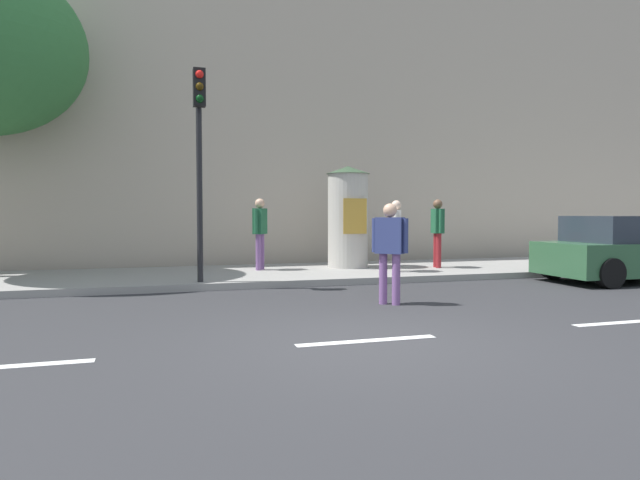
{
  "coord_description": "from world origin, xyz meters",
  "views": [
    {
      "loc": [
        -2.5,
        -6.23,
        1.55
      ],
      "look_at": [
        0.01,
        2.0,
        1.15
      ],
      "focal_mm": 31.03,
      "sensor_mm": 36.0,
      "label": 1
    }
  ],
  "objects_px": {
    "pedestrian_in_red_top": "(438,227)",
    "parked_car_red": "(632,250)",
    "traffic_light": "(199,140)",
    "pedestrian_tallest": "(390,245)",
    "poster_column": "(348,216)",
    "pedestrian_near_pole": "(395,229)",
    "pedestrian_with_backpack": "(260,228)"
  },
  "relations": [
    {
      "from": "pedestrian_in_red_top",
      "to": "parked_car_red",
      "type": "relative_size",
      "value": 0.42
    },
    {
      "from": "traffic_light",
      "to": "pedestrian_tallest",
      "type": "height_order",
      "value": "traffic_light"
    },
    {
      "from": "poster_column",
      "to": "pedestrian_tallest",
      "type": "relative_size",
      "value": 1.53
    },
    {
      "from": "traffic_light",
      "to": "parked_car_red",
      "type": "relative_size",
      "value": 1.0
    },
    {
      "from": "pedestrian_tallest",
      "to": "pedestrian_in_red_top",
      "type": "distance_m",
      "value": 5.34
    },
    {
      "from": "pedestrian_near_pole",
      "to": "pedestrian_with_backpack",
      "type": "height_order",
      "value": "pedestrian_with_backpack"
    },
    {
      "from": "poster_column",
      "to": "pedestrian_tallest",
      "type": "bearing_deg",
      "value": -101.78
    },
    {
      "from": "pedestrian_near_pole",
      "to": "poster_column",
      "type": "bearing_deg",
      "value": 117.9
    },
    {
      "from": "pedestrian_with_backpack",
      "to": "pedestrian_in_red_top",
      "type": "bearing_deg",
      "value": -9.48
    },
    {
      "from": "pedestrian_in_red_top",
      "to": "traffic_light",
      "type": "bearing_deg",
      "value": -167.01
    },
    {
      "from": "poster_column",
      "to": "pedestrian_in_red_top",
      "type": "relative_size",
      "value": 1.49
    },
    {
      "from": "pedestrian_tallest",
      "to": "pedestrian_near_pole",
      "type": "relative_size",
      "value": 1.0
    },
    {
      "from": "pedestrian_near_pole",
      "to": "pedestrian_in_red_top",
      "type": "height_order",
      "value": "pedestrian_in_red_top"
    },
    {
      "from": "traffic_light",
      "to": "poster_column",
      "type": "distance_m",
      "value": 4.82
    },
    {
      "from": "pedestrian_tallest",
      "to": "pedestrian_in_red_top",
      "type": "bearing_deg",
      "value": 52.48
    },
    {
      "from": "poster_column",
      "to": "pedestrian_in_red_top",
      "type": "distance_m",
      "value": 2.36
    },
    {
      "from": "parked_car_red",
      "to": "pedestrian_near_pole",
      "type": "bearing_deg",
      "value": 155.25
    },
    {
      "from": "poster_column",
      "to": "pedestrian_near_pole",
      "type": "bearing_deg",
      "value": -62.1
    },
    {
      "from": "poster_column",
      "to": "pedestrian_with_backpack",
      "type": "xyz_separation_m",
      "value": [
        -2.35,
        -0.02,
        -0.29
      ]
    },
    {
      "from": "pedestrian_tallest",
      "to": "pedestrian_with_backpack",
      "type": "distance_m",
      "value": 5.17
    },
    {
      "from": "poster_column",
      "to": "pedestrian_tallest",
      "type": "height_order",
      "value": "poster_column"
    },
    {
      "from": "pedestrian_near_pole",
      "to": "pedestrian_with_backpack",
      "type": "xyz_separation_m",
      "value": [
        -3.08,
        1.35,
        0.01
      ]
    },
    {
      "from": "traffic_light",
      "to": "pedestrian_near_pole",
      "type": "xyz_separation_m",
      "value": [
        4.72,
        0.84,
        -1.86
      ]
    },
    {
      "from": "poster_column",
      "to": "pedestrian_in_red_top",
      "type": "bearing_deg",
      "value": -19.53
    },
    {
      "from": "traffic_light",
      "to": "pedestrian_with_backpack",
      "type": "distance_m",
      "value": 3.3
    },
    {
      "from": "pedestrian_with_backpack",
      "to": "traffic_light",
      "type": "bearing_deg",
      "value": -126.89
    },
    {
      "from": "pedestrian_in_red_top",
      "to": "parked_car_red",
      "type": "height_order",
      "value": "pedestrian_in_red_top"
    },
    {
      "from": "pedestrian_in_red_top",
      "to": "pedestrian_near_pole",
      "type": "bearing_deg",
      "value": -158.12
    },
    {
      "from": "pedestrian_near_pole",
      "to": "pedestrian_with_backpack",
      "type": "distance_m",
      "value": 3.36
    },
    {
      "from": "traffic_light",
      "to": "pedestrian_in_red_top",
      "type": "relative_size",
      "value": 2.41
    },
    {
      "from": "poster_column",
      "to": "parked_car_red",
      "type": "distance_m",
      "value": 6.75
    },
    {
      "from": "pedestrian_with_backpack",
      "to": "parked_car_red",
      "type": "height_order",
      "value": "pedestrian_with_backpack"
    }
  ]
}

